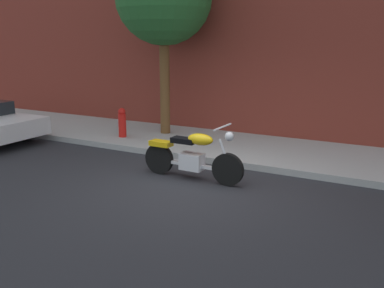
{
  "coord_description": "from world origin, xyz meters",
  "views": [
    {
      "loc": [
        3.68,
        -6.58,
        2.61
      ],
      "look_at": [
        -0.13,
        0.39,
        0.7
      ],
      "focal_mm": 40.3,
      "sensor_mm": 36.0,
      "label": 1
    }
  ],
  "objects": [
    {
      "name": "fire_hydrant",
      "position": [
        -3.23,
        2.26,
        0.46
      ],
      "size": [
        0.2,
        0.2,
        0.91
      ],
      "color": "red",
      "rests_on": "ground"
    },
    {
      "name": "motorcycle",
      "position": [
        -0.13,
        0.39,
        0.46
      ],
      "size": [
        2.12,
        0.7,
        1.11
      ],
      "color": "black",
      "rests_on": "ground"
    },
    {
      "name": "sidewalk",
      "position": [
        0.0,
        2.87,
        0.07
      ],
      "size": [
        22.64,
        2.78,
        0.14
      ],
      "primitive_type": "cube",
      "color": "#A5A5A5",
      "rests_on": "ground"
    },
    {
      "name": "ground_plane",
      "position": [
        0.0,
        0.0,
        0.0
      ],
      "size": [
        60.0,
        60.0,
        0.0
      ],
      "primitive_type": "plane",
      "color": "#28282D"
    }
  ]
}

